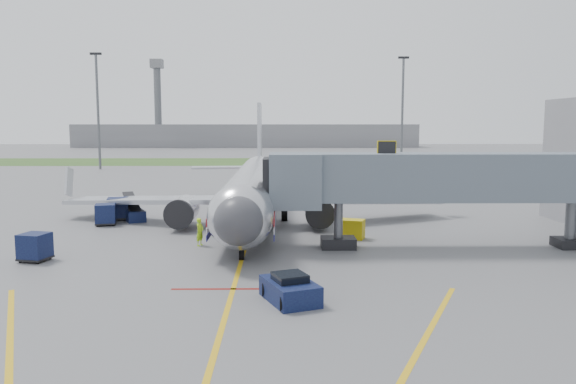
{
  "coord_description": "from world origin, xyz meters",
  "views": [
    {
      "loc": [
        2.32,
        -30.38,
        7.9
      ],
      "look_at": [
        2.81,
        8.68,
        3.2
      ],
      "focal_mm": 35.0,
      "sensor_mm": 36.0,
      "label": 1
    }
  ],
  "objects_px": {
    "belt_loader": "(133,214)",
    "ramp_worker": "(200,232)",
    "airliner": "(253,189)",
    "pushback_tug": "(290,290)"
  },
  "relations": [
    {
      "from": "belt_loader",
      "to": "ramp_worker",
      "type": "height_order",
      "value": "belt_loader"
    },
    {
      "from": "airliner",
      "to": "ramp_worker",
      "type": "height_order",
      "value": "airliner"
    },
    {
      "from": "belt_loader",
      "to": "ramp_worker",
      "type": "relative_size",
      "value": 2.39
    },
    {
      "from": "ramp_worker",
      "to": "airliner",
      "type": "bearing_deg",
      "value": 7.59
    },
    {
      "from": "pushback_tug",
      "to": "belt_loader",
      "type": "height_order",
      "value": "belt_loader"
    },
    {
      "from": "airliner",
      "to": "belt_loader",
      "type": "xyz_separation_m",
      "value": [
        -10.02,
        0.79,
        -2.12
      ]
    },
    {
      "from": "pushback_tug",
      "to": "belt_loader",
      "type": "distance_m",
      "value": 25.37
    },
    {
      "from": "airliner",
      "to": "belt_loader",
      "type": "height_order",
      "value": "airliner"
    },
    {
      "from": "belt_loader",
      "to": "ramp_worker",
      "type": "distance_m",
      "value": 12.4
    },
    {
      "from": "belt_loader",
      "to": "ramp_worker",
      "type": "xyz_separation_m",
      "value": [
        7.02,
        -10.21,
        0.4
      ]
    }
  ]
}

